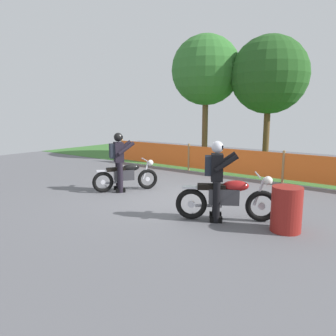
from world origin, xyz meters
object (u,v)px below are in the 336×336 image
object	(u,v)px
rider_lead	(118,159)
oil_drum	(286,209)
motorcycle_trailing	(227,198)
rider_trailing	(216,176)
motorcycle_lead	(126,176)

from	to	relation	value
rider_lead	oil_drum	distance (m)	4.90
motorcycle_trailing	rider_lead	size ratio (longest dim) A/B	1.12
motorcycle_trailing	rider_trailing	bearing A→B (deg)	-179.49
rider_trailing	oil_drum	xyz separation A→B (m)	(1.41, 0.24, -0.51)
rider_trailing	oil_drum	bearing A→B (deg)	-21.58
motorcycle_lead	rider_lead	bearing A→B (deg)	-179.49
motorcycle_trailing	rider_trailing	size ratio (longest dim) A/B	1.12
motorcycle_lead	rider_lead	xyz separation A→B (m)	(-0.11, -0.17, 0.51)
motorcycle_trailing	oil_drum	world-z (taller)	motorcycle_trailing
rider_lead	rider_trailing	xyz separation A→B (m)	(3.46, -0.54, 0.00)
motorcycle_lead	motorcycle_trailing	bearing A→B (deg)	-65.93
rider_lead	oil_drum	xyz separation A→B (m)	(4.87, -0.30, -0.51)
motorcycle_trailing	oil_drum	xyz separation A→B (m)	(1.21, 0.12, -0.05)
motorcycle_lead	motorcycle_trailing	world-z (taller)	motorcycle_trailing
rider_lead	motorcycle_lead	bearing A→B (deg)	0.51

